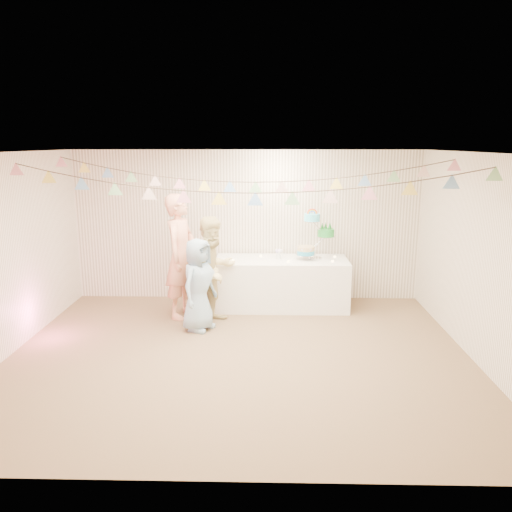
{
  "coord_description": "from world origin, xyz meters",
  "views": [
    {
      "loc": [
        0.37,
        -6.07,
        2.72
      ],
      "look_at": [
        0.2,
        0.8,
        1.15
      ],
      "focal_mm": 35.0,
      "sensor_mm": 36.0,
      "label": 1
    }
  ],
  "objects_px": {
    "cake_stand": "(315,240)",
    "person_adult_a": "(181,256)",
    "table": "(281,283)",
    "person_adult_b": "(213,270)",
    "person_child": "(199,285)"
  },
  "relations": [
    {
      "from": "person_adult_b",
      "to": "person_child",
      "type": "height_order",
      "value": "person_adult_b"
    },
    {
      "from": "cake_stand",
      "to": "person_adult_a",
      "type": "height_order",
      "value": "person_adult_a"
    },
    {
      "from": "person_adult_a",
      "to": "person_child",
      "type": "xyz_separation_m",
      "value": [
        0.34,
        -0.58,
        -0.29
      ]
    },
    {
      "from": "cake_stand",
      "to": "person_child",
      "type": "bearing_deg",
      "value": -147.71
    },
    {
      "from": "table",
      "to": "person_adult_b",
      "type": "relative_size",
      "value": 1.33
    },
    {
      "from": "table",
      "to": "person_adult_a",
      "type": "bearing_deg",
      "value": -162.51
    },
    {
      "from": "person_adult_a",
      "to": "table",
      "type": "bearing_deg",
      "value": -56.97
    },
    {
      "from": "person_adult_b",
      "to": "person_child",
      "type": "bearing_deg",
      "value": -166.76
    },
    {
      "from": "table",
      "to": "person_adult_b",
      "type": "height_order",
      "value": "person_adult_b"
    },
    {
      "from": "table",
      "to": "person_child",
      "type": "distance_m",
      "value": 1.67
    },
    {
      "from": "table",
      "to": "person_adult_b",
      "type": "xyz_separation_m",
      "value": [
        -1.06,
        -0.77,
        0.41
      ]
    },
    {
      "from": "person_adult_a",
      "to": "person_adult_b",
      "type": "bearing_deg",
      "value": -101.34
    },
    {
      "from": "table",
      "to": "person_child",
      "type": "xyz_separation_m",
      "value": [
        -1.24,
        -1.08,
        0.28
      ]
    },
    {
      "from": "table",
      "to": "person_adult_b",
      "type": "distance_m",
      "value": 1.37
    },
    {
      "from": "cake_stand",
      "to": "person_adult_b",
      "type": "xyz_separation_m",
      "value": [
        -1.61,
        -0.82,
        -0.32
      ]
    }
  ]
}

